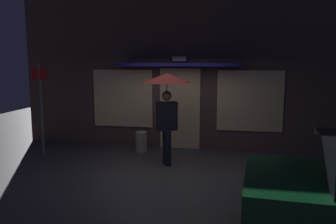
% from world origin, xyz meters
% --- Properties ---
extents(ground_plane, '(18.00, 18.00, 0.00)m').
position_xyz_m(ground_plane, '(0.00, 0.00, 0.00)').
color(ground_plane, '#423F44').
extents(building_facade, '(9.05, 1.00, 4.54)m').
position_xyz_m(building_facade, '(0.00, 2.34, 2.25)').
color(building_facade, brown).
rests_on(building_facade, ground).
extents(person_with_umbrella, '(1.16, 1.16, 2.11)m').
position_xyz_m(person_with_umbrella, '(-0.06, 0.61, 1.69)').
color(person_with_umbrella, black).
rests_on(person_with_umbrella, ground).
extents(street_sign_post, '(0.40, 0.07, 2.33)m').
position_xyz_m(street_sign_post, '(-3.29, 0.76, 1.32)').
color(street_sign_post, '#595B60').
rests_on(street_sign_post, ground).
extents(sidewalk_bollard, '(0.30, 0.30, 0.54)m').
position_xyz_m(sidewalk_bollard, '(-0.93, 1.57, 0.27)').
color(sidewalk_bollard, '#B2A899').
rests_on(sidewalk_bollard, ground).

